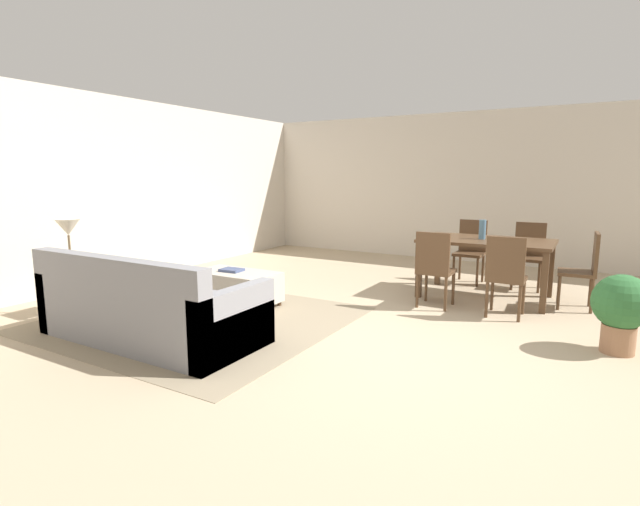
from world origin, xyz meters
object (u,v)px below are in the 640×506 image
potted_plant (621,307)px  side_table (72,276)px  vase_centerpiece (482,230)px  dining_chair_far_left (471,247)px  dining_table (486,246)px  table_lamp (68,229)px  dining_chair_far_right (529,251)px  ottoman_table (236,286)px  dining_chair_head_east (585,266)px  book_on_ottoman (232,270)px  dining_chair_near_left (434,265)px  dining_chair_near_right (506,272)px  couch (148,311)px

potted_plant → side_table: bearing=-162.0°
vase_centerpiece → dining_chair_far_left: bearing=110.8°
dining_table → table_lamp: bearing=-140.6°
side_table → dining_chair_far_right: (4.28, 4.01, 0.07)m
ottoman_table → dining_chair_far_right: 4.05m
dining_chair_head_east → dining_table: bearing=-179.7°
side_table → book_on_ottoman: size_ratio=2.19×
ottoman_table → dining_table: bearing=37.1°
side_table → dining_chair_near_left: dining_chair_near_left is taller
dining_chair_near_right → dining_chair_head_east: size_ratio=1.00×
dining_table → side_table: bearing=-140.6°
dining_chair_far_right → dining_chair_far_left: bearing=-179.2°
dining_chair_head_east → couch: bearing=-137.3°
dining_chair_far_right → potted_plant: size_ratio=1.29×
table_lamp → potted_plant: size_ratio=0.74×
dining_chair_far_left → book_on_ottoman: 3.54m
couch → dining_table: 4.14m
dining_chair_near_left → dining_chair_near_right: 0.80m
dining_chair_near_right → potted_plant: dining_chair_near_right is taller
book_on_ottoman → potted_plant: bearing=6.8°
ottoman_table → book_on_ottoman: (-0.06, -0.00, 0.19)m
dining_chair_head_east → dining_chair_near_right: bearing=-131.5°
table_lamp → dining_chair_near_left: bearing=34.2°
table_lamp → dining_table: (3.86, 3.17, -0.31)m
vase_centerpiece → book_on_ottoman: (-2.54, -1.92, -0.45)m
couch → book_on_ottoman: 1.40m
table_lamp → dining_table: bearing=39.4°
dining_chair_near_left → potted_plant: size_ratio=1.29×
dining_table → potted_plant: size_ratio=2.24×
ottoman_table → dining_chair_head_east: size_ratio=1.14×
dining_chair_far_right → dining_table: bearing=-116.4°
vase_centerpiece → potted_plant: vase_centerpiece is taller
ottoman_table → potted_plant: potted_plant is taller
side_table → dining_table: bearing=39.4°
ottoman_table → couch: bearing=-86.9°
couch → side_table: couch is taller
dining_table → dining_chair_far_right: size_ratio=1.74×
dining_chair_far_left → vase_centerpiece: vase_centerpiece is taller
dining_table → dining_chair_head_east: bearing=0.3°
dining_chair_near_right → dining_chair_head_east: bearing=48.5°
table_lamp → potted_plant: 5.61m
dining_chair_head_east → dining_chair_near_left: bearing=-151.7°
couch → dining_chair_head_east: size_ratio=2.39×
ottoman_table → dining_chair_far_left: dining_chair_far_left is taller
couch → dining_chair_far_right: 5.05m
potted_plant → table_lamp: bearing=-162.0°
dining_table → dining_chair_near_left: (-0.42, -0.83, -0.15)m
table_lamp → vase_centerpiece: 4.95m
vase_centerpiece → potted_plant: bearing=-43.7°
side_table → dining_table: dining_table is taller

